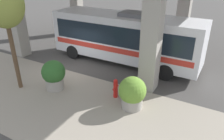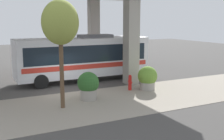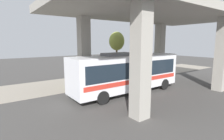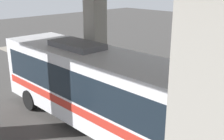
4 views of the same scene
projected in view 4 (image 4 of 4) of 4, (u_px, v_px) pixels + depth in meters
The scene contains 6 objects.
ground_plane at pixel (177, 118), 13.03m from camera, with size 80.00×80.00×0.00m, color #474442.
sidewalk_strip at pixel (208, 100), 15.03m from camera, with size 6.00×40.00×0.02m.
bus at pixel (93, 83), 11.95m from camera, with size 2.79×10.23×3.56m.
fire_hydrant at pixel (131, 80), 16.42m from camera, with size 0.47×0.23×1.06m.
planter_front at pixel (191, 86), 14.64m from camera, with size 1.28×1.28×1.68m.
planter_middle at pixel (122, 70), 17.37m from camera, with size 1.32×1.32×1.62m.
Camera 4 is at (10.38, 6.25, 6.08)m, focal length 45.00 mm.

